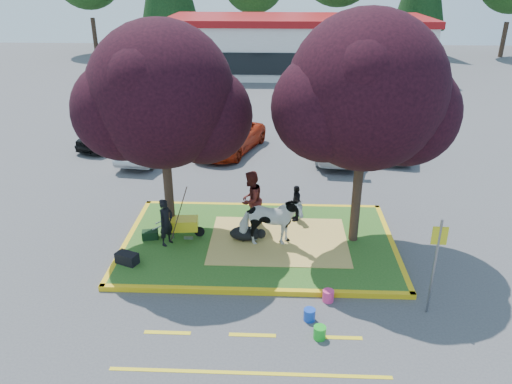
{
  "coord_description": "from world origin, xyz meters",
  "views": [
    {
      "loc": [
        0.48,
        -13.43,
        7.81
      ],
      "look_at": [
        -0.12,
        0.5,
        1.56
      ],
      "focal_mm": 35.0,
      "sensor_mm": 36.0,
      "label": 1
    }
  ],
  "objects_px": {
    "wheelbarrow": "(184,224)",
    "car_silver": "(149,142)",
    "sign_post": "(436,257)",
    "bucket_green": "(320,333)",
    "car_black": "(110,132)",
    "cow": "(270,222)",
    "calf": "(246,233)",
    "bucket_pink": "(328,296)",
    "bucket_blue": "(309,315)",
    "handler": "(166,222)"
  },
  "relations": [
    {
      "from": "bucket_green",
      "to": "bucket_blue",
      "type": "height_order",
      "value": "bucket_green"
    },
    {
      "from": "car_black",
      "to": "calf",
      "type": "bearing_deg",
      "value": -33.32
    },
    {
      "from": "sign_post",
      "to": "car_black",
      "type": "height_order",
      "value": "sign_post"
    },
    {
      "from": "bucket_blue",
      "to": "bucket_green",
      "type": "bearing_deg",
      "value": -72.81
    },
    {
      "from": "handler",
      "to": "wheelbarrow",
      "type": "relative_size",
      "value": 0.93
    },
    {
      "from": "bucket_pink",
      "to": "car_black",
      "type": "distance_m",
      "value": 15.27
    },
    {
      "from": "handler",
      "to": "car_silver",
      "type": "height_order",
      "value": "handler"
    },
    {
      "from": "cow",
      "to": "bucket_green",
      "type": "relative_size",
      "value": 5.93
    },
    {
      "from": "bucket_pink",
      "to": "car_black",
      "type": "xyz_separation_m",
      "value": [
        -9.38,
        12.04,
        0.5
      ]
    },
    {
      "from": "wheelbarrow",
      "to": "bucket_pink",
      "type": "bearing_deg",
      "value": -40.58
    },
    {
      "from": "calf",
      "to": "handler",
      "type": "xyz_separation_m",
      "value": [
        -2.36,
        -0.35,
        0.52
      ]
    },
    {
      "from": "bucket_pink",
      "to": "car_black",
      "type": "bearing_deg",
      "value": 127.91
    },
    {
      "from": "bucket_blue",
      "to": "car_black",
      "type": "relative_size",
      "value": 0.08
    },
    {
      "from": "handler",
      "to": "wheelbarrow",
      "type": "xyz_separation_m",
      "value": [
        0.43,
        0.51,
        -0.33
      ]
    },
    {
      "from": "wheelbarrow",
      "to": "sign_post",
      "type": "relative_size",
      "value": 0.62
    },
    {
      "from": "bucket_green",
      "to": "cow",
      "type": "bearing_deg",
      "value": 107.03
    },
    {
      "from": "sign_post",
      "to": "bucket_blue",
      "type": "xyz_separation_m",
      "value": [
        -2.95,
        -0.45,
        -1.44
      ]
    },
    {
      "from": "car_black",
      "to": "cow",
      "type": "bearing_deg",
      "value": -31.35
    },
    {
      "from": "handler",
      "to": "wheelbarrow",
      "type": "distance_m",
      "value": 0.75
    },
    {
      "from": "sign_post",
      "to": "bucket_green",
      "type": "relative_size",
      "value": 8.19
    },
    {
      "from": "cow",
      "to": "bucket_green",
      "type": "bearing_deg",
      "value": -167.07
    },
    {
      "from": "bucket_green",
      "to": "car_black",
      "type": "relative_size",
      "value": 0.08
    },
    {
      "from": "wheelbarrow",
      "to": "sign_post",
      "type": "distance_m",
      "value": 7.5
    },
    {
      "from": "sign_post",
      "to": "bucket_blue",
      "type": "relative_size",
      "value": 8.39
    },
    {
      "from": "cow",
      "to": "wheelbarrow",
      "type": "distance_m",
      "value": 2.75
    },
    {
      "from": "bucket_green",
      "to": "car_black",
      "type": "distance_m",
      "value": 16.24
    },
    {
      "from": "sign_post",
      "to": "car_silver",
      "type": "bearing_deg",
      "value": 133.61
    },
    {
      "from": "calf",
      "to": "sign_post",
      "type": "xyz_separation_m",
      "value": [
        4.72,
        -3.16,
        1.23
      ]
    },
    {
      "from": "cow",
      "to": "calf",
      "type": "xyz_separation_m",
      "value": [
        -0.76,
        0.3,
        -0.57
      ]
    },
    {
      "from": "cow",
      "to": "car_silver",
      "type": "relative_size",
      "value": 0.42
    },
    {
      "from": "wheelbarrow",
      "to": "car_black",
      "type": "bearing_deg",
      "value": 114.3
    },
    {
      "from": "car_silver",
      "to": "wheelbarrow",
      "type": "bearing_deg",
      "value": 118.35
    },
    {
      "from": "calf",
      "to": "car_silver",
      "type": "xyz_separation_m",
      "value": [
        -4.83,
        7.61,
        0.36
      ]
    },
    {
      "from": "bucket_blue",
      "to": "car_silver",
      "type": "distance_m",
      "value": 13.02
    },
    {
      "from": "cow",
      "to": "calf",
      "type": "height_order",
      "value": "cow"
    },
    {
      "from": "cow",
      "to": "car_silver",
      "type": "distance_m",
      "value": 9.68
    },
    {
      "from": "wheelbarrow",
      "to": "car_silver",
      "type": "xyz_separation_m",
      "value": [
        -2.9,
        7.45,
        0.16
      ]
    },
    {
      "from": "handler",
      "to": "car_silver",
      "type": "relative_size",
      "value": 0.33
    },
    {
      "from": "car_silver",
      "to": "sign_post",
      "type": "bearing_deg",
      "value": 138.64
    },
    {
      "from": "bucket_pink",
      "to": "car_black",
      "type": "height_order",
      "value": "car_black"
    },
    {
      "from": "bucket_pink",
      "to": "calf",
      "type": "bearing_deg",
      "value": 129.12
    },
    {
      "from": "bucket_pink",
      "to": "handler",
      "type": "bearing_deg",
      "value": 152.06
    },
    {
      "from": "cow",
      "to": "bucket_pink",
      "type": "relative_size",
      "value": 5.93
    },
    {
      "from": "calf",
      "to": "handler",
      "type": "bearing_deg",
      "value": 168.53
    },
    {
      "from": "bucket_pink",
      "to": "car_black",
      "type": "relative_size",
      "value": 0.08
    },
    {
      "from": "bucket_blue",
      "to": "car_black",
      "type": "bearing_deg",
      "value": 124.62
    },
    {
      "from": "wheelbarrow",
      "to": "car_silver",
      "type": "relative_size",
      "value": 0.36
    },
    {
      "from": "wheelbarrow",
      "to": "bucket_green",
      "type": "bearing_deg",
      "value": -53.87
    },
    {
      "from": "sign_post",
      "to": "bucket_pink",
      "type": "bearing_deg",
      "value": 174.13
    },
    {
      "from": "wheelbarrow",
      "to": "car_black",
      "type": "distance_m",
      "value": 10.42
    }
  ]
}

